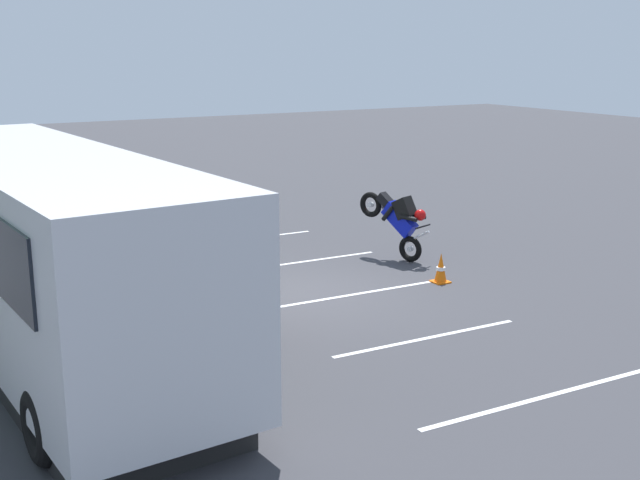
{
  "coord_description": "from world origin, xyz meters",
  "views": [
    {
      "loc": [
        -13.63,
        7.39,
        4.83
      ],
      "look_at": [
        -0.21,
        -0.32,
        1.1
      ],
      "focal_mm": 45.28,
      "sensor_mm": 36.0,
      "label": 1
    }
  ],
  "objects_px": {
    "spectator_left": "(242,274)",
    "spectator_centre": "(217,267)",
    "spectator_far_right": "(184,241)",
    "traffic_cone": "(441,268)",
    "spectator_far_left": "(246,293)",
    "stunt_motorcycle": "(398,218)",
    "tour_bus": "(46,255)",
    "parked_motorcycle_silver": "(190,309)",
    "spectator_right": "(195,252)"
  },
  "relations": [
    {
      "from": "spectator_right",
      "to": "traffic_cone",
      "type": "distance_m",
      "value": 5.18
    },
    {
      "from": "stunt_motorcycle",
      "to": "spectator_left",
      "type": "bearing_deg",
      "value": 117.92
    },
    {
      "from": "tour_bus",
      "to": "spectator_right",
      "type": "relative_size",
      "value": 5.68
    },
    {
      "from": "tour_bus",
      "to": "spectator_far_right",
      "type": "distance_m",
      "value": 3.67
    },
    {
      "from": "tour_bus",
      "to": "spectator_far_left",
      "type": "xyz_separation_m",
      "value": [
        -1.46,
        -2.75,
        -0.65
      ]
    },
    {
      "from": "spectator_far_left",
      "to": "traffic_cone",
      "type": "height_order",
      "value": "spectator_far_left"
    },
    {
      "from": "traffic_cone",
      "to": "spectator_centre",
      "type": "bearing_deg",
      "value": 87.84
    },
    {
      "from": "spectator_far_left",
      "to": "parked_motorcycle_silver",
      "type": "bearing_deg",
      "value": 24.58
    },
    {
      "from": "spectator_right",
      "to": "spectator_far_right",
      "type": "xyz_separation_m",
      "value": [
        0.86,
        -0.09,
        0.02
      ]
    },
    {
      "from": "spectator_far_right",
      "to": "spectator_far_left",
      "type": "bearing_deg",
      "value": 175.77
    },
    {
      "from": "tour_bus",
      "to": "spectator_right",
      "type": "distance_m",
      "value": 3.19
    },
    {
      "from": "tour_bus",
      "to": "traffic_cone",
      "type": "bearing_deg",
      "value": -89.24
    },
    {
      "from": "tour_bus",
      "to": "spectator_centre",
      "type": "relative_size",
      "value": 6.1
    },
    {
      "from": "tour_bus",
      "to": "stunt_motorcycle",
      "type": "bearing_deg",
      "value": -75.52
    },
    {
      "from": "spectator_left",
      "to": "spectator_centre",
      "type": "relative_size",
      "value": 1.07
    },
    {
      "from": "tour_bus",
      "to": "spectator_far_left",
      "type": "bearing_deg",
      "value": -117.9
    },
    {
      "from": "spectator_centre",
      "to": "spectator_far_right",
      "type": "relative_size",
      "value": 0.92
    },
    {
      "from": "parked_motorcycle_silver",
      "to": "traffic_cone",
      "type": "xyz_separation_m",
      "value": [
        0.41,
        -5.7,
        -0.18
      ]
    },
    {
      "from": "spectator_right",
      "to": "stunt_motorcycle",
      "type": "relative_size",
      "value": 0.91
    },
    {
      "from": "spectator_left",
      "to": "parked_motorcycle_silver",
      "type": "relative_size",
      "value": 0.87
    },
    {
      "from": "spectator_right",
      "to": "tour_bus",
      "type": "bearing_deg",
      "value": 111.95
    },
    {
      "from": "spectator_far_right",
      "to": "parked_motorcycle_silver",
      "type": "xyz_separation_m",
      "value": [
        -2.34,
        0.78,
        -0.61
      ]
    },
    {
      "from": "tour_bus",
      "to": "stunt_motorcycle",
      "type": "relative_size",
      "value": 5.17
    },
    {
      "from": "spectator_far_left",
      "to": "parked_motorcycle_silver",
      "type": "height_order",
      "value": "spectator_far_left"
    },
    {
      "from": "spectator_right",
      "to": "stunt_motorcycle",
      "type": "height_order",
      "value": "spectator_right"
    },
    {
      "from": "spectator_centre",
      "to": "spectator_far_right",
      "type": "bearing_deg",
      "value": -0.98
    },
    {
      "from": "spectator_centre",
      "to": "traffic_cone",
      "type": "relative_size",
      "value": 2.64
    },
    {
      "from": "parked_motorcycle_silver",
      "to": "tour_bus",
      "type": "bearing_deg",
      "value": 82.2
    },
    {
      "from": "spectator_left",
      "to": "spectator_centre",
      "type": "distance_m",
      "value": 0.91
    },
    {
      "from": "stunt_motorcycle",
      "to": "spectator_centre",
      "type": "bearing_deg",
      "value": 109.23
    },
    {
      "from": "tour_bus",
      "to": "spectator_left",
      "type": "distance_m",
      "value": 3.18
    },
    {
      "from": "stunt_motorcycle",
      "to": "spectator_far_left",
      "type": "bearing_deg",
      "value": 123.12
    },
    {
      "from": "tour_bus",
      "to": "parked_motorcycle_silver",
      "type": "relative_size",
      "value": 4.95
    },
    {
      "from": "spectator_right",
      "to": "traffic_cone",
      "type": "relative_size",
      "value": 2.84
    },
    {
      "from": "parked_motorcycle_silver",
      "to": "traffic_cone",
      "type": "height_order",
      "value": "parked_motorcycle_silver"
    },
    {
      "from": "spectator_far_left",
      "to": "spectator_centre",
      "type": "xyz_separation_m",
      "value": [
        1.75,
        -0.23,
        -0.02
      ]
    },
    {
      "from": "tour_bus",
      "to": "traffic_cone",
      "type": "height_order",
      "value": "tour_bus"
    },
    {
      "from": "traffic_cone",
      "to": "tour_bus",
      "type": "bearing_deg",
      "value": 90.76
    },
    {
      "from": "parked_motorcycle_silver",
      "to": "spectator_far_left",
      "type": "bearing_deg",
      "value": -155.42
    },
    {
      "from": "tour_bus",
      "to": "spectator_left",
      "type": "relative_size",
      "value": 5.71
    },
    {
      "from": "spectator_far_left",
      "to": "spectator_far_right",
      "type": "relative_size",
      "value": 0.93
    },
    {
      "from": "spectator_far_left",
      "to": "traffic_cone",
      "type": "relative_size",
      "value": 2.68
    },
    {
      "from": "spectator_far_right",
      "to": "spectator_right",
      "type": "bearing_deg",
      "value": 173.93
    },
    {
      "from": "spectator_far_right",
      "to": "traffic_cone",
      "type": "height_order",
      "value": "spectator_far_right"
    },
    {
      "from": "spectator_left",
      "to": "stunt_motorcycle",
      "type": "height_order",
      "value": "spectator_left"
    },
    {
      "from": "spectator_centre",
      "to": "stunt_motorcycle",
      "type": "bearing_deg",
      "value": -70.77
    },
    {
      "from": "spectator_far_left",
      "to": "spectator_left",
      "type": "bearing_deg",
      "value": -20.78
    },
    {
      "from": "traffic_cone",
      "to": "spectator_right",
      "type": "bearing_deg",
      "value": 77.95
    },
    {
      "from": "spectator_far_left",
      "to": "stunt_motorcycle",
      "type": "relative_size",
      "value": 0.86
    },
    {
      "from": "spectator_far_left",
      "to": "traffic_cone",
      "type": "bearing_deg",
      "value": -73.23
    }
  ]
}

